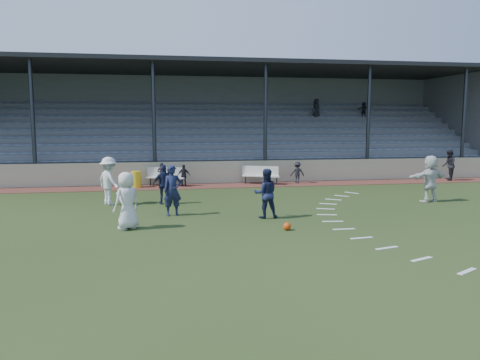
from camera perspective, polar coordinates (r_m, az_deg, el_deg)
name	(u,v)px	position (r m, az deg, el deg)	size (l,w,h in m)	color
ground	(254,233)	(14.15, 1.74, -6.48)	(90.00, 90.00, 0.00)	#243616
cinder_track	(214,186)	(24.36, -3.22, -0.70)	(34.00, 2.00, 0.02)	#562A22
retaining_wall	(211,172)	(25.32, -3.51, 0.94)	(34.00, 0.18, 1.20)	#BBB38F
bench_left	(166,175)	(24.50, -9.04, 0.62)	(2.01, 1.16, 0.95)	beige
bench_right	(260,173)	(24.94, 2.51, 0.82)	(1.99, 1.26, 0.95)	beige
trash_bin	(136,179)	(24.19, -12.54, 0.08)	(0.51, 0.51, 0.82)	yellow
football	(287,226)	(14.55, 5.76, -5.64)	(0.25, 0.25, 0.25)	#C63E0B
player_white_lead	(127,201)	(14.90, -13.63, -2.47)	(0.88, 0.57, 1.79)	silver
player_navy_lead	(173,191)	(16.74, -8.22, -1.28)	(0.66, 0.43, 1.80)	#151B3B
player_navy_mid	(266,193)	(16.19, 3.16, -1.65)	(0.84, 0.65, 1.72)	#151B3B
player_white_wing	(109,181)	(19.45, -15.66, -0.12)	(1.24, 0.71, 1.92)	silver
player_navy_wing	(164,184)	(19.16, -9.22, -0.53)	(0.94, 0.39, 1.60)	#151B3B
player_white_back	(430,179)	(20.99, 22.15, 0.17)	(1.80, 0.57, 1.95)	silver
official	(449,165)	(28.88, 24.11, 1.66)	(0.84, 0.65, 1.73)	black
sub_left_near	(162,175)	(24.14, -9.53, 0.65)	(0.45, 0.30, 1.24)	black
sub_left_far	(184,175)	(24.19, -6.85, 0.56)	(0.65, 0.27, 1.11)	black
sub_right	(297,172)	(25.40, 7.00, 0.92)	(0.75, 0.43, 1.16)	black
grandstand	(203,139)	(29.88, -4.52, 4.96)	(34.60, 9.00, 6.61)	slate
penalty_arc	(382,228)	(15.49, 16.92, -5.57)	(3.89, 14.63, 0.01)	silver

